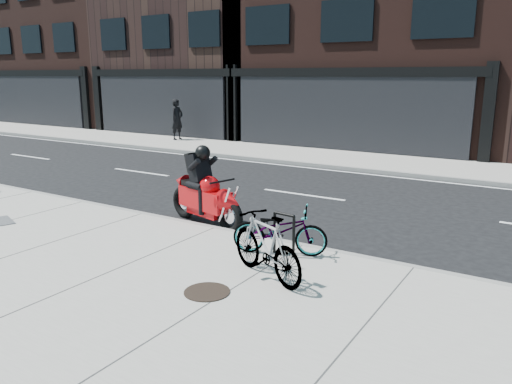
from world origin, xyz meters
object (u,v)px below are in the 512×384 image
Objects in this scene: bike_rack at (284,230)px; pedestrian at (177,119)px; motorcycle at (208,194)px; bicycle_front at (280,230)px; manhole_cover at (207,292)px; bicycle_rear at (266,246)px.

pedestrian is (-11.90, 11.04, 0.52)m from bike_rack.
motorcycle is (-2.38, 1.01, 0.13)m from bike_rack.
bicycle_front is 0.71× the size of motorcycle.
motorcycle is (-2.30, 1.01, 0.14)m from bicycle_front.
motorcycle is at bearing -135.12° from pedestrian.
pedestrian is at bearing 137.14° from bike_rack.
motorcycle is at bearing 44.65° from bicycle_front.
pedestrian is 2.90× the size of manhole_cover.
pedestrian is at bearing -110.90° from bicycle_rear.
manhole_cover is at bearing -2.09° from bicycle_rear.
bicycle_rear is 17.12m from pedestrian.
bicycle_front is at bearing -131.66° from pedestrian.
bicycle_front is 2.46× the size of manhole_cover.
bicycle_front is at bearing 180.00° from bike_rack.
bicycle_rear is 1.12m from manhole_cover.
bicycle_rear is 3.32m from motorcycle.
bicycle_front is (-0.08, 0.00, -0.01)m from bike_rack.
pedestrian is (-11.82, 11.04, 0.53)m from bicycle_front.
bike_rack is 0.39× the size of pedestrian.
bicycle_rear reaches higher than manhole_cover.
manhole_cover is (-0.11, -1.91, -0.42)m from bicycle_front.
bicycle_front reaches higher than bike_rack.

